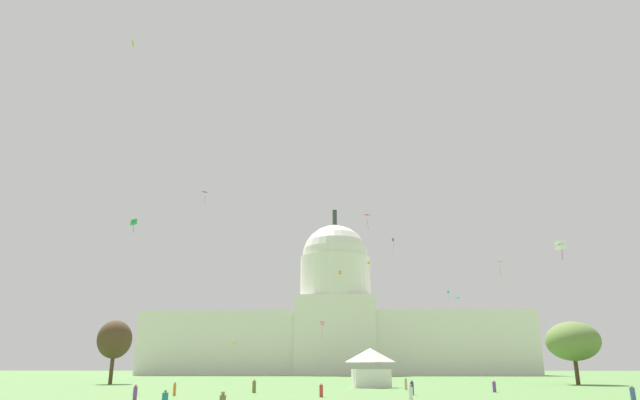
{
  "coord_description": "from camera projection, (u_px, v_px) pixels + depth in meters",
  "views": [
    {
      "loc": [
        -1.04,
        -33.43,
        3.31
      ],
      "look_at": [
        -5.52,
        64.22,
        32.92
      ],
      "focal_mm": 30.84,
      "sensor_mm": 36.0,
      "label": 1
    }
  ],
  "objects": [
    {
      "name": "person_denim_near_tree_west",
      "position": [
        633.0,
        395.0,
        50.01
      ],
      "size": [
        0.57,
        0.57,
        1.67
      ],
      "rotation": [
        0.0,
        0.0,
        1.93
      ],
      "color": "#3D5684",
      "rests_on": "ground_plane"
    },
    {
      "name": "person_orange_front_right",
      "position": [
        175.0,
        389.0,
        64.29
      ],
      "size": [
        0.35,
        0.35,
        1.5
      ],
      "rotation": [
        0.0,
        0.0,
        1.63
      ],
      "color": "orange",
      "rests_on": "ground_plane"
    },
    {
      "name": "kite_cyan_mid",
      "position": [
        448.0,
        292.0,
        185.76
      ],
      "size": [
        1.02,
        1.01,
        3.51
      ],
      "rotation": [
        0.0,
        0.0,
        1.25
      ],
      "color": "#33BCDB"
    },
    {
      "name": "kite_pink_low",
      "position": [
        322.0,
        323.0,
        123.26
      ],
      "size": [
        1.01,
        1.01,
        3.85
      ],
      "rotation": [
        0.0,
        0.0,
        5.28
      ],
      "color": "pink"
    },
    {
      "name": "event_tent",
      "position": [
        371.0,
        368.0,
        89.29
      ],
      "size": [
        6.66,
        6.23,
        6.14
      ],
      "rotation": [
        0.0,
        0.0,
        0.13
      ],
      "color": "white",
      "rests_on": "ground_plane"
    },
    {
      "name": "kite_turquoise_mid",
      "position": [
        459.0,
        300.0,
        142.6
      ],
      "size": [
        1.5,
        1.64,
        0.35
      ],
      "rotation": [
        0.0,
        0.0,
        2.23
      ],
      "color": "teal"
    },
    {
      "name": "person_purple_near_tent",
      "position": [
        494.0,
        387.0,
        72.49
      ],
      "size": [
        0.6,
        0.6,
        1.57
      ],
      "rotation": [
        0.0,
        0.0,
        1.98
      ],
      "color": "#703D93",
      "rests_on": "ground_plane"
    },
    {
      "name": "person_olive_mid_right",
      "position": [
        254.0,
        387.0,
        71.21
      ],
      "size": [
        0.67,
        0.67,
        1.67
      ],
      "rotation": [
        0.0,
        0.0,
        2.31
      ],
      "color": "olive",
      "rests_on": "ground_plane"
    },
    {
      "name": "kite_red_high",
      "position": [
        367.0,
        216.0,
        158.35
      ],
      "size": [
        1.82,
        1.07,
        4.05
      ],
      "rotation": [
        0.0,
        0.0,
        0.24
      ],
      "color": "red"
    },
    {
      "name": "person_tan_lawn_far_right",
      "position": [
        406.0,
        384.0,
        80.31
      ],
      "size": [
        0.51,
        0.51,
        1.68
      ],
      "rotation": [
        0.0,
        0.0,
        2.12
      ],
      "color": "tan",
      "rests_on": "ground_plane"
    },
    {
      "name": "tree_west_near",
      "position": [
        115.0,
        340.0,
        107.9
      ],
      "size": [
        8.92,
        9.09,
        12.05
      ],
      "color": "#4C3823",
      "rests_on": "ground_plane"
    },
    {
      "name": "kite_violet_mid",
      "position": [
        393.0,
        242.0,
        135.69
      ],
      "size": [
        0.58,
        0.78,
        4.01
      ],
      "rotation": [
        0.0,
        0.0,
        0.16
      ],
      "color": "purple"
    },
    {
      "name": "tree_east_mid",
      "position": [
        573.0,
        341.0,
        103.67
      ],
      "size": [
        9.79,
        10.84,
        11.45
      ],
      "color": "#4C3823",
      "rests_on": "ground_plane"
    },
    {
      "name": "person_navy_mid_center",
      "position": [
        412.0,
        388.0,
        66.02
      ],
      "size": [
        0.56,
        0.56,
        1.72
      ],
      "rotation": [
        0.0,
        0.0,
        3.79
      ],
      "color": "navy",
      "rests_on": "ground_plane"
    },
    {
      "name": "kite_orange_mid",
      "position": [
        340.0,
        272.0,
        157.51
      ],
      "size": [
        0.88,
        0.86,
        0.96
      ],
      "rotation": [
        0.0,
        0.0,
        1.71
      ],
      "color": "orange"
    },
    {
      "name": "person_white_front_left",
      "position": [
        411.0,
        395.0,
        49.93
      ],
      "size": [
        0.44,
        0.44,
        1.73
      ],
      "rotation": [
        0.0,
        0.0,
        2.95
      ],
      "color": "silver",
      "rests_on": "ground_plane"
    },
    {
      "name": "capitol_building",
      "position": [
        336.0,
        325.0,
        212.8
      ],
      "size": [
        146.66,
        28.39,
        64.85
      ],
      "color": "silver",
      "rests_on": "ground_plane"
    },
    {
      "name": "person_purple_mid_left",
      "position": [
        135.0,
        394.0,
        51.16
      ],
      "size": [
        0.39,
        0.39,
        1.73
      ],
      "rotation": [
        0.0,
        0.0,
        1.62
      ],
      "color": "#703D93",
      "rests_on": "ground_plane"
    },
    {
      "name": "person_red_deep_crowd",
      "position": [
        321.0,
        391.0,
        61.11
      ],
      "size": [
        0.5,
        0.5,
        1.52
      ],
      "rotation": [
        0.0,
        0.0,
        3.43
      ],
      "color": "red",
      "rests_on": "ground_plane"
    },
    {
      "name": "kite_lime_high",
      "position": [
        133.0,
        43.0,
        91.16
      ],
      "size": [
        0.18,
        1.03,
        1.23
      ],
      "rotation": [
        0.0,
        0.0,
        4.02
      ],
      "color": "#8CD133"
    },
    {
      "name": "kite_magenta_mid",
      "position": [
        499.0,
        264.0,
        129.27
      ],
      "size": [
        1.66,
        1.5,
        3.41
      ],
      "rotation": [
        0.0,
        0.0,
        5.65
      ],
      "color": "#D1339E"
    },
    {
      "name": "kite_yellow_low",
      "position": [
        234.0,
        343.0,
        190.18
      ],
      "size": [
        1.12,
        1.11,
        3.87
      ],
      "rotation": [
        0.0,
        0.0,
        4.05
      ],
      "color": "yellow"
    },
    {
      "name": "kite_green_mid",
      "position": [
        134.0,
        222.0,
        86.39
      ],
      "size": [
        1.22,
        1.21,
        2.33
      ],
      "rotation": [
        0.0,
        0.0,
        5.39
      ],
      "color": "green"
    },
    {
      "name": "kite_black_high",
      "position": [
        205.0,
        193.0,
        144.74
      ],
      "size": [
        1.69,
        1.47,
        2.92
      ],
      "rotation": [
        0.0,
        0.0,
        0.56
      ],
      "color": "black"
    },
    {
      "name": "kite_white_low",
      "position": [
        560.0,
        245.0,
        61.85
      ],
      "size": [
        1.1,
        1.06,
        2.25
      ],
      "rotation": [
        0.0,
        0.0,
        4.94
      ],
      "color": "white"
    },
    {
      "name": "kite_gold_mid",
      "position": [
        369.0,
        263.0,
        171.39
      ],
      "size": [
        0.8,
        0.75,
        3.66
      ],
      "rotation": [
        0.0,
        0.0,
        4.9
      ],
      "color": "gold"
    }
  ]
}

